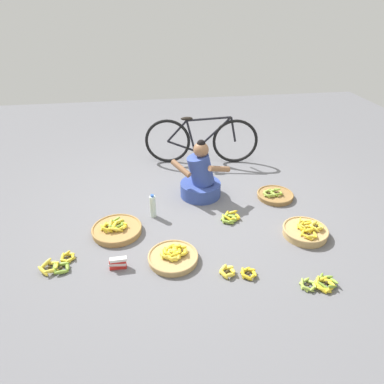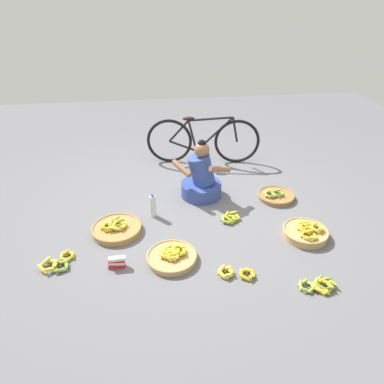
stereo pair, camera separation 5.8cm
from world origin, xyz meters
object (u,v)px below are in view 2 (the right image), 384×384
object	(u,v)px
bicycle_leaning	(203,140)
banana_basket_mid_right	(276,196)
loose_bananas_front_left	(236,273)
water_bottle	(153,206)
loose_bananas_back_left	(319,285)
banana_basket_front_center	(117,228)
packet_carton_stack	(117,262)
loose_bananas_mid_left	(58,263)
vendor_woman_front	(201,179)
banana_basket_near_bicycle	(172,256)
banana_basket_back_center	(306,232)
loose_bananas_near_vendor	(230,218)

from	to	relation	value
bicycle_leaning	banana_basket_mid_right	world-z (taller)	bicycle_leaning
loose_bananas_front_left	water_bottle	xyz separation A→B (m)	(-0.73, 1.09, 0.11)
loose_bananas_back_left	banana_basket_front_center	bearing A→B (deg)	149.42
banana_basket_front_center	packet_carton_stack	xyz separation A→B (m)	(0.03, -0.57, 0.01)
packet_carton_stack	loose_bananas_mid_left	bearing A→B (deg)	170.45
vendor_woman_front	banana_basket_near_bicycle	distance (m)	1.31
banana_basket_near_bicycle	banana_basket_back_center	bearing A→B (deg)	7.33
loose_bananas_mid_left	banana_basket_back_center	bearing A→B (deg)	2.63
loose_bananas_back_left	loose_bananas_front_left	bearing A→B (deg)	159.98
vendor_woman_front	banana_basket_back_center	xyz separation A→B (m)	(0.98, -1.01, -0.19)
banana_basket_front_center	loose_bananas_mid_left	distance (m)	0.72
loose_bananas_near_vendor	banana_basket_near_bicycle	bearing A→B (deg)	-140.48
banana_basket_front_center	banana_basket_mid_right	bearing A→B (deg)	12.96
loose_bananas_near_vendor	packet_carton_stack	world-z (taller)	packet_carton_stack
packet_carton_stack	loose_bananas_front_left	bearing A→B (deg)	-13.40
loose_bananas_near_vendor	water_bottle	bearing A→B (deg)	166.90
banana_basket_back_center	loose_bananas_back_left	world-z (taller)	banana_basket_back_center
banana_basket_front_center	packet_carton_stack	distance (m)	0.57
banana_basket_mid_right	banana_basket_front_center	xyz separation A→B (m)	(-1.98, -0.46, 0.01)
loose_bananas_near_vendor	packet_carton_stack	distance (m)	1.41
vendor_woman_front	loose_bananas_front_left	distance (m)	1.51
loose_bananas_mid_left	banana_basket_mid_right	bearing A→B (deg)	20.23
banana_basket_front_center	banana_basket_near_bicycle	bearing A→B (deg)	-43.78
packet_carton_stack	loose_bananas_back_left	bearing A→B (deg)	-16.02
water_bottle	bicycle_leaning	bearing A→B (deg)	59.82
banana_basket_back_center	packet_carton_stack	bearing A→B (deg)	-173.88
banana_basket_near_bicycle	water_bottle	distance (m)	0.82
banana_basket_mid_right	banana_basket_front_center	bearing A→B (deg)	-167.04
vendor_woman_front	banana_basket_mid_right	size ratio (longest dim) A/B	1.66
loose_bananas_front_left	banana_basket_near_bicycle	bearing A→B (deg)	153.21
loose_bananas_back_left	loose_bananas_near_vendor	xyz separation A→B (m)	(-0.55, 1.15, 0.00)
loose_bananas_back_left	water_bottle	bearing A→B (deg)	136.61
loose_bananas_back_left	packet_carton_stack	size ratio (longest dim) A/B	2.03
loose_bananas_near_vendor	banana_basket_back_center	bearing A→B (deg)	-29.19
bicycle_leaning	loose_bananas_near_vendor	world-z (taller)	bicycle_leaning
vendor_woman_front	packet_carton_stack	distance (m)	1.60
loose_bananas_back_left	loose_bananas_front_left	xyz separation A→B (m)	(-0.70, 0.26, 0.00)
banana_basket_mid_right	banana_basket_back_center	bearing A→B (deg)	-86.71
loose_bananas_mid_left	loose_bananas_near_vendor	size ratio (longest dim) A/B	1.33
loose_bananas_front_left	loose_bananas_back_left	bearing A→B (deg)	-20.02
banana_basket_back_center	vendor_woman_front	bearing A→B (deg)	134.16
packet_carton_stack	loose_bananas_near_vendor	bearing A→B (deg)	26.41
banana_basket_front_center	loose_bananas_near_vendor	xyz separation A→B (m)	(1.29, 0.06, -0.02)
bicycle_leaning	packet_carton_stack	xyz separation A→B (m)	(-1.19, -2.23, -0.30)
banana_basket_near_bicycle	banana_basket_back_center	world-z (taller)	banana_basket_back_center
banana_basket_near_bicycle	water_bottle	bearing A→B (deg)	100.75
banana_basket_mid_right	water_bottle	size ratio (longest dim) A/B	1.57
bicycle_leaning	loose_bananas_near_vendor	distance (m)	1.64
banana_basket_mid_right	loose_bananas_back_left	distance (m)	1.55
banana_basket_front_center	loose_bananas_mid_left	bearing A→B (deg)	-138.72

